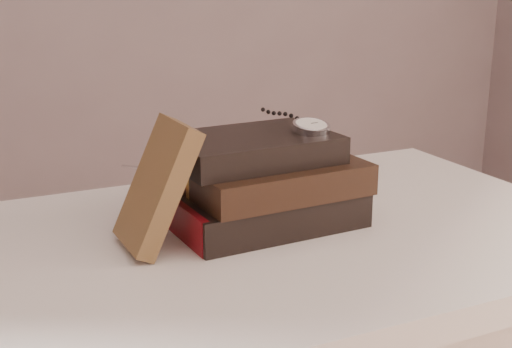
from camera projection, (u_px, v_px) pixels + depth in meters
name	position (u px, v px, depth m)	size (l,w,h in m)	color
table	(256.00, 293.00, 1.00)	(1.00, 0.60, 0.75)	silver
book_stack	(263.00, 182.00, 1.00)	(0.27, 0.19, 0.13)	black
journal	(157.00, 186.00, 0.90)	(0.03, 0.11, 0.17)	#49321C
pocket_watch	(309.00, 126.00, 1.00)	(0.06, 0.16, 0.02)	silver
eyeglasses	(179.00, 167.00, 1.03)	(0.11, 0.13, 0.05)	silver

